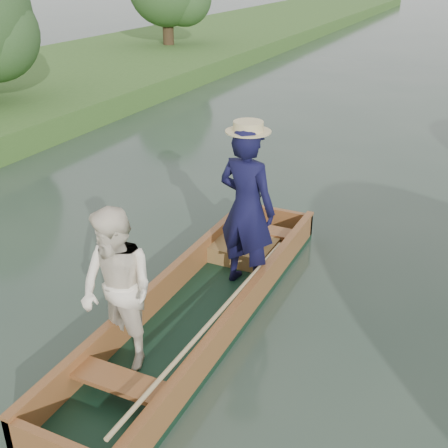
% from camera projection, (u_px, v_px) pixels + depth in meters
% --- Properties ---
extents(ground, '(120.00, 120.00, 0.00)m').
position_uv_depth(ground, '(202.00, 317.00, 6.56)').
color(ground, '#283D30').
rests_on(ground, ground).
extents(trees_far, '(22.61, 16.80, 4.29)m').
position_uv_depth(trees_far, '(395.00, 27.00, 12.12)').
color(trees_far, '#47331E').
rests_on(trees_far, ground).
extents(punt, '(1.40, 5.00, 2.14)m').
position_uv_depth(punt, '(196.00, 266.00, 6.26)').
color(punt, black).
rests_on(punt, ground).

